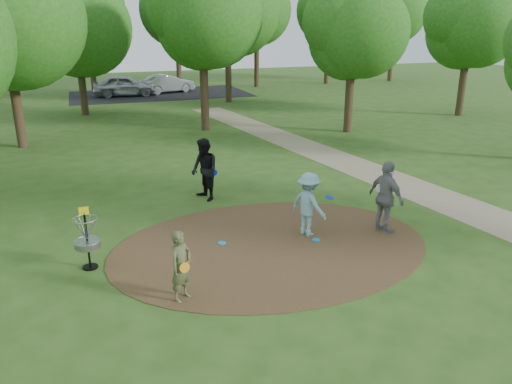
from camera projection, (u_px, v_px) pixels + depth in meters
name	position (u px, v px, depth m)	size (l,w,h in m)	color
ground	(271.00, 246.00, 13.01)	(100.00, 100.00, 0.00)	#2D5119
dirt_clearing	(271.00, 245.00, 13.01)	(8.40, 8.40, 0.02)	#47301C
footpath	(429.00, 195.00, 16.85)	(2.00, 40.00, 0.01)	#8C7A5B
parking_lot	(160.00, 94.00, 40.39)	(14.00, 8.00, 0.01)	black
player_observer_with_disc	(181.00, 266.00, 10.26)	(0.67, 0.65, 1.55)	#505632
player_throwing_with_disc	(309.00, 204.00, 13.43)	(1.27, 1.30, 1.76)	#81B6C1
player_walking_with_disc	(204.00, 170.00, 16.09)	(0.99, 1.15, 2.02)	black
player_waiting_with_disc	(386.00, 198.00, 13.53)	(0.74, 1.27, 2.03)	gray
disc_ground_cyan	(222.00, 243.00, 13.11)	(0.22, 0.22, 0.02)	#1C90E2
disc_ground_blue	(316.00, 240.00, 13.30)	(0.22, 0.22, 0.02)	blue
car_left	(125.00, 86.00, 38.94)	(1.93, 4.79, 1.63)	#A5A6AD
car_right	(167.00, 84.00, 40.84)	(1.56, 4.48, 1.48)	#95989C
disc_golf_basket	(87.00, 234.00, 11.57)	(0.63, 0.63, 1.54)	black
tree_ring	(191.00, 31.00, 20.70)	(36.73, 45.54, 9.27)	#332316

